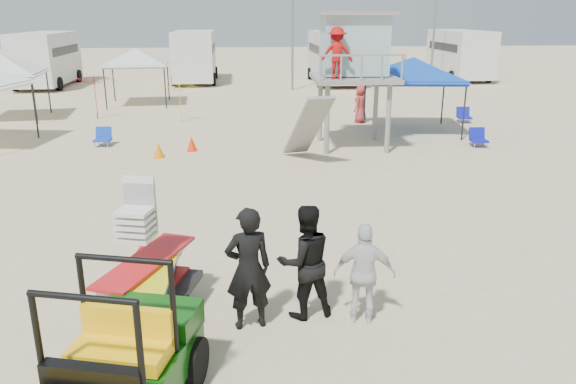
{
  "coord_description": "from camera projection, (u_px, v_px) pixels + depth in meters",
  "views": [
    {
      "loc": [
        -0.41,
        -6.71,
        4.43
      ],
      "look_at": [
        0.5,
        3.0,
        1.3
      ],
      "focal_mm": 35.0,
      "sensor_mm": 36.0,
      "label": 1
    }
  ],
  "objects": [
    {
      "name": "ground",
      "position": [
        272.0,
        348.0,
        7.75
      ],
      "size": [
        140.0,
        140.0,
        0.0
      ],
      "primitive_type": "plane",
      "color": "beige",
      "rests_on": "ground"
    },
    {
      "name": "utility_cart",
      "position": [
        111.0,
        363.0,
        5.99
      ],
      "size": [
        1.81,
        2.67,
        1.85
      ],
      "color": "#0C470B",
      "rests_on": "ground"
    },
    {
      "name": "surf_trailer",
      "position": [
        145.0,
        272.0,
        8.22
      ],
      "size": [
        1.57,
        2.28,
        1.97
      ],
      "color": "black",
      "rests_on": "ground"
    },
    {
      "name": "man_left",
      "position": [
        248.0,
        269.0,
        8.04
      ],
      "size": [
        0.75,
        0.57,
        1.86
      ],
      "primitive_type": "imported",
      "rotation": [
        0.0,
        0.0,
        3.34
      ],
      "color": "black",
      "rests_on": "ground"
    },
    {
      "name": "man_mid",
      "position": [
        305.0,
        261.0,
        8.36
      ],
      "size": [
        0.99,
        0.85,
        1.78
      ],
      "primitive_type": "imported",
      "rotation": [
        0.0,
        0.0,
        3.37
      ],
      "color": "black",
      "rests_on": "ground"
    },
    {
      "name": "man_right",
      "position": [
        364.0,
        274.0,
        8.23
      ],
      "size": [
        0.96,
        0.54,
        1.55
      ],
      "primitive_type": "imported",
      "rotation": [
        0.0,
        0.0,
        2.95
      ],
      "color": "silver",
      "rests_on": "ground"
    },
    {
      "name": "lifeguard_tower",
      "position": [
        352.0,
        50.0,
        18.5
      ],
      "size": [
        2.82,
        2.82,
        4.35
      ],
      "color": "gray",
      "rests_on": "ground"
    },
    {
      "name": "canopy_blue",
      "position": [
        414.0,
        61.0,
        21.1
      ],
      "size": [
        3.75,
        3.75,
        3.22
      ],
      "color": "black",
      "rests_on": "ground"
    },
    {
      "name": "canopy_white_b",
      "position": [
        1.0,
        58.0,
        23.53
      ],
      "size": [
        3.25,
        3.25,
        3.15
      ],
      "color": "black",
      "rests_on": "ground"
    },
    {
      "name": "canopy_white_c",
      "position": [
        136.0,
        51.0,
        27.41
      ],
      "size": [
        3.1,
        3.1,
        3.18
      ],
      "color": "black",
      "rests_on": "ground"
    },
    {
      "name": "umbrella_a",
      "position": [
        95.0,
        97.0,
        24.08
      ],
      "size": [
        2.68,
        2.7,
        1.93
      ],
      "primitive_type": "imported",
      "rotation": [
        0.0,
        0.0,
        -0.33
      ],
      "color": "red",
      "rests_on": "ground"
    },
    {
      "name": "umbrella_b",
      "position": [
        181.0,
        102.0,
        23.51
      ],
      "size": [
        2.6,
        2.6,
        1.68
      ],
      "primitive_type": "imported",
      "rotation": [
        0.0,
        0.0,
        0.88
      ],
      "color": "#D6E013",
      "rests_on": "ground"
    },
    {
      "name": "cone_near",
      "position": [
        192.0,
        144.0,
        18.72
      ],
      "size": [
        0.34,
        0.34,
        0.5
      ],
      "primitive_type": "cone",
      "color": "#EE3207",
      "rests_on": "ground"
    },
    {
      "name": "cone_far",
      "position": [
        159.0,
        150.0,
        17.85
      ],
      "size": [
        0.34,
        0.34,
        0.5
      ],
      "primitive_type": "cone",
      "color": "orange",
      "rests_on": "ground"
    },
    {
      "name": "beach_chair_a",
      "position": [
        103.0,
        137.0,
        19.46
      ],
      "size": [
        0.59,
        0.63,
        0.64
      ],
      "color": "#1139B9",
      "rests_on": "ground"
    },
    {
      "name": "beach_chair_b",
      "position": [
        478.0,
        137.0,
        19.34
      ],
      "size": [
        0.57,
        0.61,
        0.64
      ],
      "color": "#0E169E",
      "rests_on": "ground"
    },
    {
      "name": "beach_chair_c",
      "position": [
        464.0,
        115.0,
        23.56
      ],
      "size": [
        0.61,
        0.65,
        0.64
      ],
      "color": "#0F17A8",
      "rests_on": "ground"
    },
    {
      "name": "rv_far_left",
      "position": [
        46.0,
        57.0,
        34.58
      ],
      "size": [
        2.64,
        6.8,
        3.25
      ],
      "color": "silver",
      "rests_on": "ground"
    },
    {
      "name": "rv_mid_left",
      "position": [
        195.0,
        54.0,
        36.79
      ],
      "size": [
        2.65,
        6.5,
        3.25
      ],
      "color": "silver",
      "rests_on": "ground"
    },
    {
      "name": "rv_mid_right",
      "position": [
        334.0,
        55.0,
        36.17
      ],
      "size": [
        2.64,
        7.0,
        3.25
      ],
      "color": "silver",
      "rests_on": "ground"
    },
    {
      "name": "rv_far_right",
      "position": [
        460.0,
        52.0,
        38.38
      ],
      "size": [
        2.64,
        6.6,
        3.25
      ],
      "color": "silver",
      "rests_on": "ground"
    },
    {
      "name": "light_pole_left",
      "position": [
        293.0,
        20.0,
        32.39
      ],
      "size": [
        0.14,
        0.14,
        8.0
      ],
      "primitive_type": "cylinder",
      "color": "slate",
      "rests_on": "ground"
    },
    {
      "name": "light_pole_right",
      "position": [
        435.0,
        19.0,
        34.61
      ],
      "size": [
        0.14,
        0.14,
        8.0
      ],
      "primitive_type": "cylinder",
      "color": "slate",
      "rests_on": "ground"
    },
    {
      "name": "distant_beachgoers",
      "position": [
        383.0,
        85.0,
        29.17
      ],
      "size": [
        6.91,
        15.38,
        1.65
      ],
      "color": "#D78950",
      "rests_on": "ground"
    }
  ]
}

